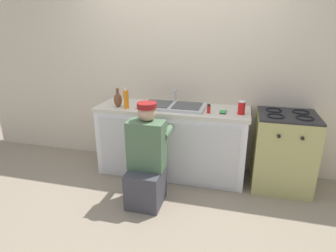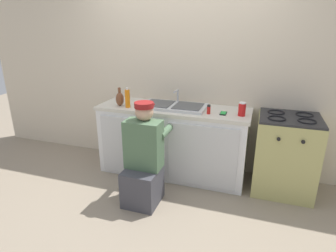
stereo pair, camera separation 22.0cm
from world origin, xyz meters
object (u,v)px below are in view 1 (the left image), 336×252
at_px(soap_bottle_orange, 126,99).
at_px(soda_cup_red, 242,108).
at_px(stove_range, 283,151).
at_px(plumber_person, 146,163).
at_px(vase_decorative, 118,100).
at_px(spice_bottle_red, 209,109).
at_px(cell_phone, 223,112).
at_px(sink_double_basin, 172,106).

distance_m(soap_bottle_orange, soda_cup_red, 1.36).
relative_size(stove_range, plumber_person, 0.83).
bearing_deg(vase_decorative, spice_bottle_red, 0.67).
bearing_deg(soda_cup_red, plumber_person, -145.62).
relative_size(stove_range, soda_cup_red, 6.01).
relative_size(cell_phone, spice_bottle_red, 1.33).
height_order(plumber_person, cell_phone, plumber_person).
xyz_separation_m(soda_cup_red, spice_bottle_red, (-0.36, -0.05, -0.02)).
xyz_separation_m(cell_phone, vase_decorative, (-1.28, -0.07, 0.08)).
relative_size(sink_double_basin, soap_bottle_orange, 3.20).
xyz_separation_m(plumber_person, soda_cup_red, (0.93, 0.63, 0.50)).
xyz_separation_m(sink_double_basin, stove_range, (1.34, -0.00, -0.45)).
bearing_deg(soap_bottle_orange, vase_decorative, 163.45).
bearing_deg(stove_range, sink_double_basin, 179.91).
distance_m(soap_bottle_orange, vase_decorative, 0.13).
height_order(vase_decorative, spice_bottle_red, vase_decorative).
xyz_separation_m(plumber_person, vase_decorative, (-0.55, 0.57, 0.52)).
bearing_deg(soap_bottle_orange, sink_double_basin, 19.44).
bearing_deg(plumber_person, vase_decorative, 133.87).
bearing_deg(cell_phone, soda_cup_red, -3.36).
distance_m(stove_range, plumber_person, 1.61).
relative_size(sink_double_basin, cell_phone, 5.71).
height_order(stove_range, soap_bottle_orange, soap_bottle_orange).
distance_m(sink_double_basin, plumber_person, 0.85).
bearing_deg(plumber_person, soap_bottle_orange, 128.42).
bearing_deg(soda_cup_red, sink_double_basin, 173.91).
distance_m(soap_bottle_orange, spice_bottle_red, 0.99).
bearing_deg(sink_double_basin, stove_range, -0.09).
xyz_separation_m(sink_double_basin, soda_cup_red, (0.83, -0.09, 0.06)).
height_order(plumber_person, soda_cup_red, plumber_person).
relative_size(stove_range, cell_phone, 6.52).
xyz_separation_m(sink_double_basin, plumber_person, (-0.10, -0.72, -0.45)).
distance_m(cell_phone, soap_bottle_orange, 1.16).
relative_size(cell_phone, soap_bottle_orange, 0.56).
bearing_deg(stove_range, vase_decorative, -175.81).
distance_m(vase_decorative, spice_bottle_red, 1.12).
xyz_separation_m(sink_double_basin, spice_bottle_red, (0.46, -0.13, 0.03)).
height_order(sink_double_basin, vase_decorative, vase_decorative).
bearing_deg(soap_bottle_orange, soda_cup_red, 4.12).
height_order(soda_cup_red, vase_decorative, vase_decorative).
height_order(plumber_person, soap_bottle_orange, soap_bottle_orange).
distance_m(stove_range, vase_decorative, 2.06).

